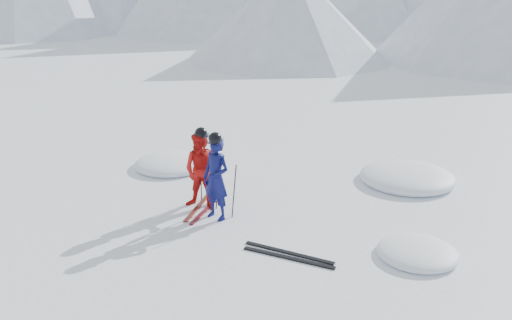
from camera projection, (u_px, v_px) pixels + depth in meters
The scene contains 12 objects.
ground at pixel (316, 244), 9.93m from camera, with size 160.00×160.00×0.00m, color white.
skier_blue at pixel (216, 179), 10.74m from camera, with size 0.62×0.41×1.70m, color #0D0F4E.
skier_red at pixel (202, 171), 11.25m from camera, with size 0.80×0.63×1.65m, color red.
pole_blue_left at pixel (211, 186), 11.12m from camera, with size 0.02×0.02×1.13m, color black.
pole_blue_right at pixel (234, 191), 10.86m from camera, with size 0.02×0.02×1.13m, color black.
pole_red_left at pixel (201, 177), 11.70m from camera, with size 0.02×0.02×1.10m, color black.
pole_red_right at pixel (218, 184), 11.27m from camera, with size 0.02×0.02×1.10m, color black.
ski_worn_left at pixel (200, 205), 11.58m from camera, with size 0.09×1.70×0.03m, color black.
ski_worn_right at pixel (208, 208), 11.44m from camera, with size 0.09×1.70×0.03m, color black.
ski_loose_a at pixel (289, 253), 9.59m from camera, with size 0.09×1.70×0.03m, color black.
ski_loose_b at pixel (288, 258), 9.42m from camera, with size 0.09×1.70×0.03m, color black.
snow_lumps at pixel (335, 190), 12.42m from camera, with size 10.56×6.48×0.49m.
Camera 1 is at (4.85, -7.55, 4.66)m, focal length 38.00 mm.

